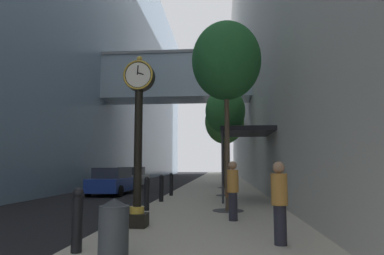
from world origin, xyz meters
TOP-DOWN VIEW (x-y plane):
  - ground_plane at (0.00, 27.00)m, footprint 110.00×110.00m
  - sidewalk_right at (2.71, 30.00)m, footprint 5.42×80.00m
  - building_block_left at (-10.97, 29.96)m, footprint 21.28×80.00m
  - building_block_right at (9.92, 30.00)m, footprint 9.00×80.00m
  - street_clock at (0.83, 6.29)m, footprint 0.84×0.55m
  - bollard_nearest at (0.36, 3.65)m, footprint 0.21×0.21m
  - bollard_third at (0.36, 9.52)m, footprint 0.21×0.21m
  - bollard_fourth at (0.36, 12.45)m, footprint 0.21×0.21m
  - bollard_fifth at (0.36, 15.39)m, footprint 0.21×0.21m
  - street_tree_near at (3.28, 9.66)m, footprint 2.57×2.57m
  - street_tree_mid_near at (3.28, 15.74)m, footprint 2.18×2.18m
  - street_tree_mid_far at (3.28, 21.82)m, footprint 2.84×2.84m
  - trash_bin at (1.21, 3.21)m, footprint 0.53×0.53m
  - pedestrian_walking at (3.39, 7.56)m, footprint 0.46×0.52m
  - pedestrian_by_clock at (4.27, 4.59)m, footprint 0.48×0.48m
  - storefront_awning at (4.18, 13.58)m, footprint 2.40×3.60m
  - car_blue_near at (-3.46, 17.38)m, footprint 2.14×4.54m
  - car_silver_mid at (-4.09, 23.96)m, footprint 2.07×4.33m

SIDE VIEW (x-z plane):
  - ground_plane at x=0.00m, z-range 0.00..0.00m
  - sidewalk_right at x=2.71m, z-range 0.00..0.14m
  - trash_bin at x=1.21m, z-range 0.15..1.20m
  - bollard_nearest at x=0.36m, z-range 0.16..1.36m
  - bollard_third at x=0.36m, z-range 0.16..1.36m
  - bollard_fourth at x=0.36m, z-range 0.16..1.36m
  - bollard_fifth at x=0.36m, z-range 0.16..1.36m
  - car_blue_near at x=-3.46m, z-range -0.02..1.58m
  - car_silver_mid at x=-4.09m, z-range -0.02..1.59m
  - pedestrian_by_clock at x=4.27m, z-range 0.19..1.89m
  - pedestrian_walking at x=3.39m, z-range 0.19..1.92m
  - street_clock at x=0.83m, z-range 0.37..5.01m
  - storefront_awning at x=4.18m, z-range 1.63..4.93m
  - street_tree_mid_near at x=3.28m, z-range 1.76..7.59m
  - street_tree_mid_far at x=3.28m, z-range 1.69..8.10m
  - street_tree_near at x=3.28m, z-range 2.12..9.09m
  - building_block_left at x=-10.97m, z-range -0.04..27.89m
  - building_block_right at x=9.92m, z-range 0.00..34.99m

